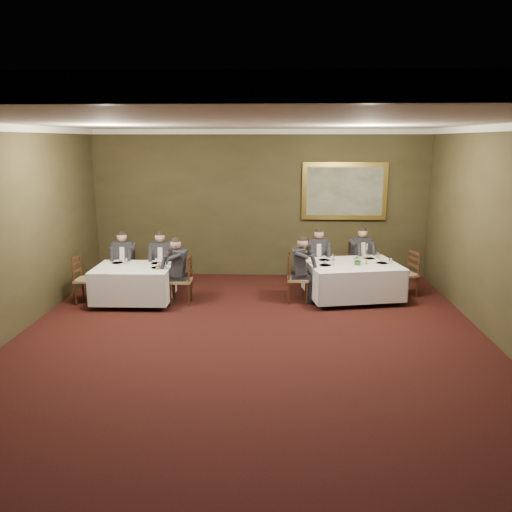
# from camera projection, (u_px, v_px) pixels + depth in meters

# --- Properties ---
(ground) EXTENTS (10.00, 10.00, 0.00)m
(ground) POSITION_uv_depth(u_px,v_px,m) (248.00, 362.00, 7.47)
(ground) COLOR black
(ground) RESTS_ON ground
(ceiling) EXTENTS (8.00, 10.00, 0.10)m
(ceiling) POSITION_uv_depth(u_px,v_px,m) (247.00, 121.00, 6.68)
(ceiling) COLOR silver
(ceiling) RESTS_ON back_wall
(back_wall) EXTENTS (8.00, 0.10, 3.50)m
(back_wall) POSITION_uv_depth(u_px,v_px,m) (260.00, 204.00, 11.94)
(back_wall) COLOR #322C19
(back_wall) RESTS_ON ground
(front_wall) EXTENTS (8.00, 0.10, 3.50)m
(front_wall) POSITION_uv_depth(u_px,v_px,m) (179.00, 486.00, 2.21)
(front_wall) COLOR #322C19
(front_wall) RESTS_ON ground
(crown_molding) EXTENTS (8.00, 10.00, 0.12)m
(crown_molding) POSITION_uv_depth(u_px,v_px,m) (247.00, 125.00, 6.69)
(crown_molding) COLOR white
(crown_molding) RESTS_ON back_wall
(table_main) EXTENTS (2.09, 1.74, 0.67)m
(table_main) POSITION_uv_depth(u_px,v_px,m) (352.00, 278.00, 10.36)
(table_main) COLOR black
(table_main) RESTS_ON ground
(table_second) EXTENTS (1.56, 1.20, 0.67)m
(table_second) POSITION_uv_depth(u_px,v_px,m) (134.00, 282.00, 10.09)
(table_second) COLOR black
(table_second) RESTS_ON ground
(chair_main_backleft) EXTENTS (0.50, 0.48, 1.00)m
(chair_main_backleft) POSITION_uv_depth(u_px,v_px,m) (317.00, 275.00, 11.24)
(chair_main_backleft) COLOR olive
(chair_main_backleft) RESTS_ON ground
(diner_main_backleft) EXTENTS (0.47, 0.53, 1.35)m
(diner_main_backleft) POSITION_uv_depth(u_px,v_px,m) (317.00, 265.00, 11.18)
(diner_main_backleft) COLOR black
(diner_main_backleft) RESTS_ON chair_main_backleft
(chair_main_backright) EXTENTS (0.55, 0.54, 1.00)m
(chair_main_backright) POSITION_uv_depth(u_px,v_px,m) (359.00, 273.00, 11.39)
(chair_main_backright) COLOR olive
(chair_main_backright) RESTS_ON ground
(diner_main_backright) EXTENTS (0.53, 0.58, 1.35)m
(diner_main_backright) POSITION_uv_depth(u_px,v_px,m) (360.00, 264.00, 11.33)
(diner_main_backright) COLOR black
(diner_main_backright) RESTS_ON chair_main_backright
(chair_main_endleft) EXTENTS (0.42, 0.44, 1.00)m
(chair_main_endleft) POSITION_uv_depth(u_px,v_px,m) (297.00, 288.00, 10.23)
(chair_main_endleft) COLOR olive
(chair_main_endleft) RESTS_ON ground
(diner_main_endleft) EXTENTS (0.48, 0.42, 1.35)m
(diner_main_endleft) POSITION_uv_depth(u_px,v_px,m) (298.00, 277.00, 10.18)
(diner_main_endleft) COLOR black
(diner_main_endleft) RESTS_ON chair_main_endleft
(chair_main_endright) EXTENTS (0.54, 0.55, 1.00)m
(chair_main_endright) POSITION_uv_depth(u_px,v_px,m) (405.00, 283.00, 10.57)
(chair_main_endright) COLOR olive
(chair_main_endright) RESTS_ON ground
(chair_sec_backleft) EXTENTS (0.47, 0.46, 1.00)m
(chair_sec_backleft) POSITION_uv_depth(u_px,v_px,m) (125.00, 279.00, 10.91)
(chair_sec_backleft) COLOR olive
(chair_sec_backleft) RESTS_ON ground
(diner_sec_backleft) EXTENTS (0.44, 0.51, 1.35)m
(diner_sec_backleft) POSITION_uv_depth(u_px,v_px,m) (125.00, 269.00, 10.85)
(diner_sec_backleft) COLOR black
(diner_sec_backleft) RESTS_ON chair_sec_backleft
(chair_sec_backright) EXTENTS (0.46, 0.44, 1.00)m
(chair_sec_backright) POSITION_uv_depth(u_px,v_px,m) (163.00, 279.00, 10.89)
(chair_sec_backright) COLOR olive
(chair_sec_backright) RESTS_ON ground
(diner_sec_backright) EXTENTS (0.43, 0.50, 1.35)m
(diner_sec_backright) POSITION_uv_depth(u_px,v_px,m) (162.00, 269.00, 10.83)
(diner_sec_backright) COLOR black
(diner_sec_backright) RESTS_ON chair_sec_backright
(chair_sec_endright) EXTENTS (0.43, 0.45, 1.00)m
(chair_sec_endright) POSITION_uv_depth(u_px,v_px,m) (182.00, 290.00, 10.10)
(chair_sec_endright) COLOR olive
(chair_sec_endright) RESTS_ON ground
(diner_sec_endright) EXTENTS (0.49, 0.42, 1.35)m
(diner_sec_endright) POSITION_uv_depth(u_px,v_px,m) (181.00, 279.00, 10.05)
(diner_sec_endright) COLOR black
(diner_sec_endright) RESTS_ON chair_sec_endright
(chair_sec_endleft) EXTENTS (0.43, 0.45, 1.00)m
(chair_sec_endleft) POSITION_uv_depth(u_px,v_px,m) (87.00, 289.00, 10.16)
(chair_sec_endleft) COLOR olive
(chair_sec_endleft) RESTS_ON ground
(centerpiece) EXTENTS (0.21, 0.18, 0.24)m
(centerpiece) POSITION_uv_depth(u_px,v_px,m) (358.00, 259.00, 10.14)
(centerpiece) COLOR #2D5926
(centerpiece) RESTS_ON table_main
(candlestick) EXTENTS (0.06, 0.06, 0.44)m
(candlestick) POSITION_uv_depth(u_px,v_px,m) (366.00, 256.00, 10.22)
(candlestick) COLOR #B57F37
(candlestick) RESTS_ON table_main
(place_setting_table_main) EXTENTS (0.33, 0.31, 0.14)m
(place_setting_table_main) POSITION_uv_depth(u_px,v_px,m) (327.00, 258.00, 10.61)
(place_setting_table_main) COLOR white
(place_setting_table_main) RESTS_ON table_main
(place_setting_table_second) EXTENTS (0.33, 0.31, 0.14)m
(place_setting_table_second) POSITION_uv_depth(u_px,v_px,m) (120.00, 261.00, 10.36)
(place_setting_table_second) COLOR white
(place_setting_table_second) RESTS_ON table_second
(painting) EXTENTS (1.99, 0.09, 1.34)m
(painting) POSITION_uv_depth(u_px,v_px,m) (344.00, 191.00, 11.72)
(painting) COLOR #DFBC51
(painting) RESTS_ON back_wall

